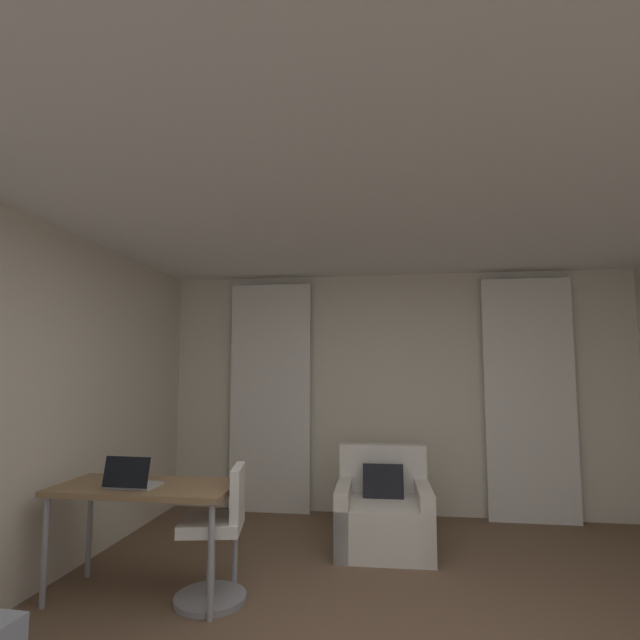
{
  "coord_description": "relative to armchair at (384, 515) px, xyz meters",
  "views": [
    {
      "loc": [
        -0.05,
        -2.47,
        1.54
      ],
      "look_at": [
        -0.61,
        1.47,
        1.95
      ],
      "focal_mm": 27.46,
      "sensor_mm": 36.0,
      "label": 1
    }
  ],
  "objects": [
    {
      "name": "laptop",
      "position": [
        -1.67,
        -1.27,
        0.51
      ],
      "size": [
        0.33,
        0.26,
        0.22
      ],
      "color": "#ADADB2",
      "rests_on": "desk"
    },
    {
      "name": "curtain_left_panel",
      "position": [
        -1.25,
        0.9,
        0.97
      ],
      "size": [
        0.9,
        0.06,
        2.5
      ],
      "color": "silver",
      "rests_on": "ground"
    },
    {
      "name": "desk",
      "position": [
        -1.62,
        -1.17,
        0.4
      ],
      "size": [
        1.24,
        0.58,
        0.74
      ],
      "color": "olive",
      "rests_on": "ground"
    },
    {
      "name": "wall_window",
      "position": [
        0.12,
        1.03,
        1.02
      ],
      "size": [
        5.12,
        0.06,
        2.6
      ],
      "color": "beige",
      "rests_on": "ground"
    },
    {
      "name": "desk_chair",
      "position": [
        -1.1,
        -1.16,
        0.12
      ],
      "size": [
        0.48,
        0.48,
        0.88
      ],
      "color": "gray",
      "rests_on": "ground"
    },
    {
      "name": "curtain_right_panel",
      "position": [
        1.5,
        0.9,
        0.97
      ],
      "size": [
        0.9,
        0.06,
        2.5
      ],
      "color": "silver",
      "rests_on": "ground"
    },
    {
      "name": "armchair",
      "position": [
        0.0,
        0.0,
        0.0
      ],
      "size": [
        0.83,
        0.83,
        0.84
      ],
      "color": "silver",
      "rests_on": "ground"
    },
    {
      "name": "ceiling",
      "position": [
        0.12,
        -2.0,
        2.35
      ],
      "size": [
        5.12,
        6.12,
        0.06
      ],
      "primitive_type": "cube",
      "color": "white",
      "rests_on": "wall_left"
    }
  ]
}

